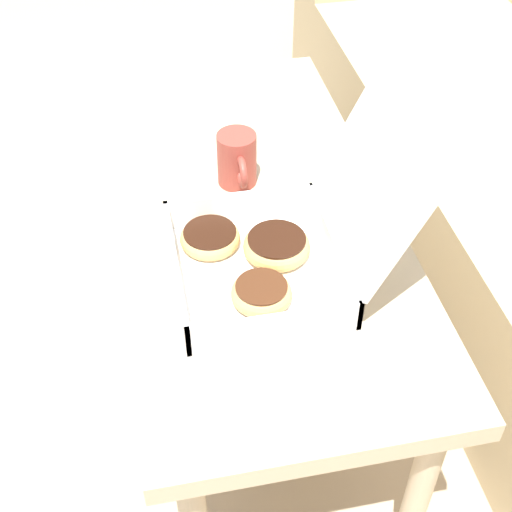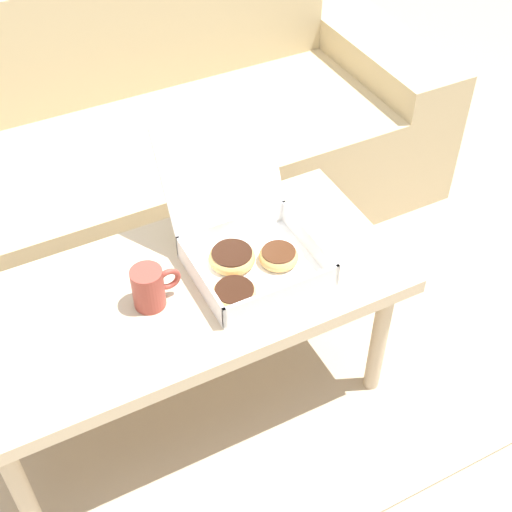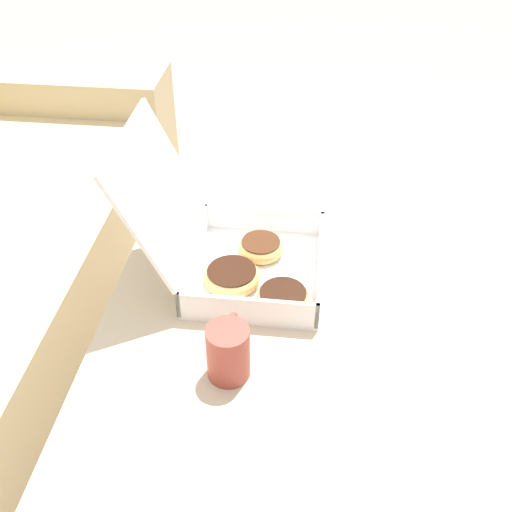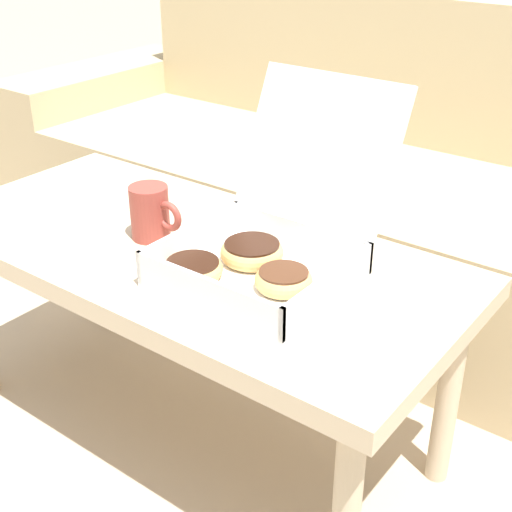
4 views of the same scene
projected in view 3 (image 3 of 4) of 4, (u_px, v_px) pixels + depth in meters
ground_plane at (222, 474)px, 1.40m from camera, size 12.00×12.00×0.00m
area_rug at (97, 460)px, 1.43m from camera, size 2.53×1.70×0.01m
coffee_table at (228, 358)px, 1.14m from camera, size 1.08×0.50×0.46m
pastry_box at (237, 256)px, 1.21m from camera, size 0.30×0.38×0.31m
coffee_mug at (228, 351)px, 1.02m from camera, size 0.12×0.07×0.11m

